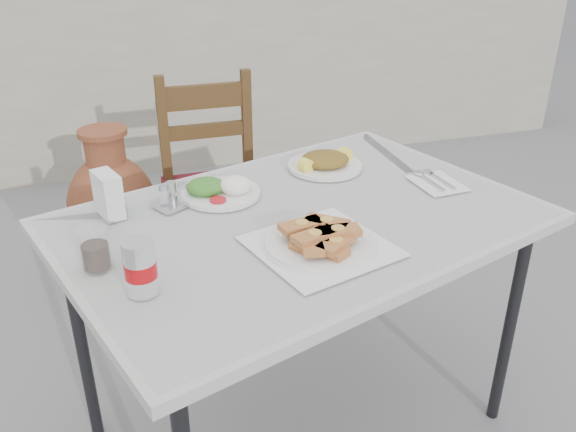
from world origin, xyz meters
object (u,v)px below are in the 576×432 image
object	(u,v)px
cafe_table	(300,232)
salad_rice_plate	(220,189)
soda_can	(140,267)
terracotta_urn	(113,209)
cola_glass	(95,251)
chair	(215,187)
salad_chopped_plate	(325,162)
napkin_holder	(108,194)
pide_plate	(321,236)
condiment_caddy	(173,198)

from	to	relation	value
cafe_table	salad_rice_plate	xyz separation A→B (m)	(-0.20, 0.20, 0.08)
soda_can	terracotta_urn	world-z (taller)	soda_can
cola_glass	chair	xyz separation A→B (m)	(0.49, 1.09, -0.36)
terracotta_urn	salad_chopped_plate	bearing A→B (deg)	-51.31
salad_chopped_plate	chair	bearing A→B (deg)	113.50
salad_chopped_plate	cola_glass	xyz separation A→B (m)	(-0.77, -0.45, 0.03)
napkin_holder	terracotta_urn	distance (m)	1.20
cafe_table	soda_can	bearing A→B (deg)	-150.22
salad_rice_plate	salad_chopped_plate	bearing A→B (deg)	16.92
pide_plate	terracotta_urn	size ratio (longest dim) A/B	0.56
salad_chopped_plate	terracotta_urn	bearing A→B (deg)	128.69
salad_chopped_plate	condiment_caddy	bearing A→B (deg)	-164.43
salad_chopped_plate	soda_can	xyz separation A→B (m)	(-0.67, -0.59, 0.05)
pide_plate	salad_chopped_plate	distance (m)	0.55
cafe_table	chair	xyz separation A→B (m)	(-0.08, 0.96, -0.25)
pide_plate	chair	size ratio (longest dim) A/B	0.42
salad_rice_plate	condiment_caddy	bearing A→B (deg)	-168.06
cafe_table	pide_plate	xyz separation A→B (m)	(-0.01, -0.19, 0.09)
pide_plate	cola_glass	distance (m)	0.57
cola_glass	terracotta_urn	bearing A→B (deg)	88.24
salad_rice_plate	chair	distance (m)	0.84
pide_plate	salad_chopped_plate	bearing A→B (deg)	68.60
pide_plate	salad_rice_plate	xyz separation A→B (m)	(-0.19, 0.40, -0.01)
napkin_holder	soda_can	bearing A→B (deg)	-101.98
soda_can	terracotta_urn	bearing A→B (deg)	92.18
chair	terracotta_urn	bearing A→B (deg)	149.12
salad_chopped_plate	terracotta_urn	distance (m)	1.27
pide_plate	cafe_table	bearing A→B (deg)	87.50
terracotta_urn	soda_can	bearing A→B (deg)	-87.82
salad_rice_plate	napkin_holder	size ratio (longest dim) A/B	1.88
salad_rice_plate	soda_can	distance (m)	0.55
cola_glass	terracotta_urn	size ratio (longest dim) A/B	0.14
napkin_holder	condiment_caddy	xyz separation A→B (m)	(0.18, 0.01, -0.04)
cola_glass	salad_rice_plate	bearing A→B (deg)	41.19
cola_glass	condiment_caddy	distance (m)	0.38
salad_rice_plate	soda_can	size ratio (longest dim) A/B	1.83
salad_chopped_plate	cola_glass	world-z (taller)	cola_glass
cafe_table	condiment_caddy	bearing A→B (deg)	153.76
cola_glass	chair	distance (m)	1.25
pide_plate	terracotta_urn	distance (m)	1.60
chair	cafe_table	bearing A→B (deg)	-84.90
soda_can	terracotta_urn	xyz separation A→B (m)	(-0.06, 1.50, -0.55)
pide_plate	condiment_caddy	xyz separation A→B (m)	(-0.34, 0.37, -0.00)
cafe_table	terracotta_urn	size ratio (longest dim) A/B	2.12
soda_can	terracotta_urn	distance (m)	1.60
cafe_table	condiment_caddy	distance (m)	0.40
soda_can	condiment_caddy	bearing A→B (deg)	73.70
soda_can	pide_plate	bearing A→B (deg)	9.57
salad_rice_plate	napkin_holder	xyz separation A→B (m)	(-0.33, -0.04, 0.04)
pide_plate	soda_can	world-z (taller)	soda_can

